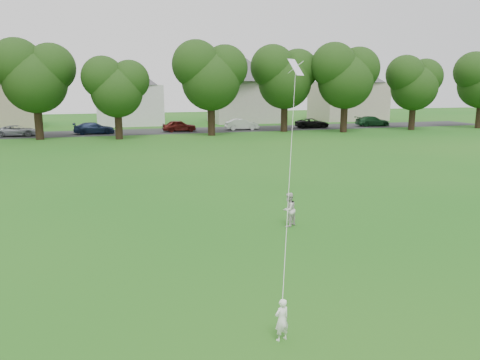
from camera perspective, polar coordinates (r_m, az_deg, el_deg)
name	(u,v)px	position (r m, az deg, el deg)	size (l,w,h in m)	color
ground	(263,277)	(12.95, 2.82, -11.73)	(160.00, 160.00, 0.00)	#155B15
street	(136,132)	(53.59, -12.53, 5.74)	(90.00, 7.00, 0.01)	#2D2D30
toddler	(282,320)	(9.89, 5.11, -16.61)	(0.33, 0.22, 0.90)	white
older_boy	(289,210)	(17.25, 5.97, -3.61)	(0.61, 0.48, 1.26)	silver
kite	(291,146)	(14.60, 6.27, 4.12)	(2.84, 5.69, 12.63)	white
tree_row	(167,73)	(47.74, -8.88, 12.77)	(81.58, 8.53, 10.75)	black
parked_cars	(156,127)	(52.74, -10.24, 6.41)	(64.06, 2.45, 1.28)	black
house_row	(141,84)	(63.45, -12.00, 11.38)	(77.26, 14.11, 10.43)	silver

